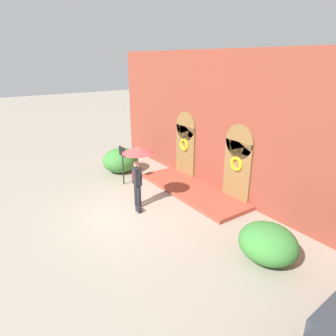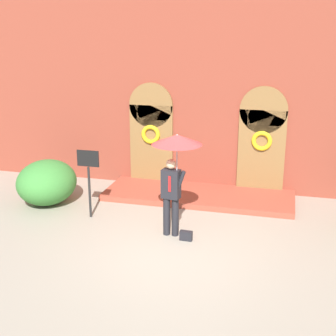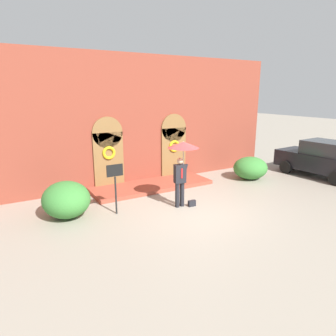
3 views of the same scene
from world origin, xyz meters
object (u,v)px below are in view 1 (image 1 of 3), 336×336
at_px(handbag, 139,209).
at_px(sign_post, 123,159).
at_px(person_with_umbrella, 138,159).
at_px(shrub_right, 268,243).
at_px(shrub_left, 120,160).

xyz_separation_m(handbag, sign_post, (-2.61, 0.72, 1.05)).
relative_size(person_with_umbrella, sign_post, 1.37).
height_order(handbag, shrub_right, shrub_right).
bearing_deg(handbag, shrub_left, 164.33).
height_order(sign_post, shrub_left, sign_post).
xyz_separation_m(person_with_umbrella, handbag, (0.30, -0.20, -1.80)).
xyz_separation_m(handbag, shrub_right, (4.42, 1.57, 0.42)).
bearing_deg(person_with_umbrella, shrub_right, 16.17).
distance_m(shrub_left, shrub_right, 8.53).
distance_m(handbag, shrub_right, 4.71).
relative_size(sign_post, shrub_left, 0.98).
relative_size(person_with_umbrella, shrub_right, 1.43).
xyz_separation_m(sign_post, shrub_right, (7.02, 0.85, -0.64)).
height_order(person_with_umbrella, shrub_right, person_with_umbrella).
bearing_deg(shrub_right, sign_post, -173.11).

